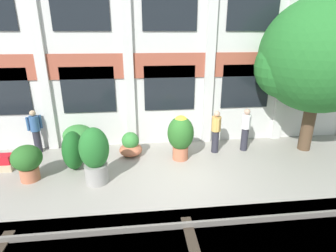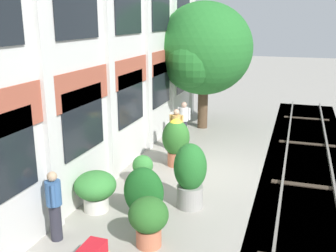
% 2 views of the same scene
% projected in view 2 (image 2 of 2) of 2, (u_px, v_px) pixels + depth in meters
% --- Properties ---
extents(ground_plane, '(80.00, 80.00, 0.00)m').
position_uv_depth(ground_plane, '(208.00, 172.00, 12.69)').
color(ground_plane, '#9E998E').
extents(apartment_facade, '(15.46, 0.64, 8.47)m').
position_uv_depth(apartment_facade, '(122.00, 37.00, 12.44)').
color(apartment_facade, silver).
rests_on(apartment_facade, ground).
extents(rail_tracks, '(23.10, 2.80, 0.43)m').
position_uv_depth(rail_tracks, '(307.00, 188.00, 11.79)').
color(rail_tracks, '#4C473F').
rests_on(rail_tracks, ground).
extents(broadleaf_tree, '(4.35, 4.14, 5.49)m').
position_uv_depth(broadleaf_tree, '(204.00, 51.00, 16.85)').
color(broadleaf_tree, '#4C3826').
rests_on(broadleaf_tree, ground).
extents(potted_plant_stone_basin, '(0.86, 0.86, 1.74)m').
position_uv_depth(potted_plant_stone_basin, '(190.00, 174.00, 10.11)').
color(potted_plant_stone_basin, gray).
rests_on(potted_plant_stone_basin, ground).
extents(potted_plant_glazed_jar, '(1.07, 1.07, 1.05)m').
position_uv_depth(potted_plant_glazed_jar, '(95.00, 188.00, 10.01)').
color(potted_plant_glazed_jar, beige).
rests_on(potted_plant_glazed_jar, ground).
extents(potted_plant_fluted_column, '(0.87, 0.87, 1.13)m').
position_uv_depth(potted_plant_fluted_column, '(149.00, 219.00, 8.43)').
color(potted_plant_fluted_column, '#B76647').
rests_on(potted_plant_fluted_column, ground).
extents(potted_plant_ribbed_drum, '(0.91, 0.91, 1.61)m').
position_uv_depth(potted_plant_ribbed_drum, '(176.00, 139.00, 12.98)').
color(potted_plant_ribbed_drum, '#B76647').
rests_on(potted_plant_ribbed_drum, ground).
extents(potted_plant_wide_bowl, '(0.83, 0.83, 0.89)m').
position_uv_depth(potted_plant_wide_bowl, '(143.00, 172.00, 11.67)').
color(potted_plant_wide_bowl, '#B76647').
rests_on(potted_plant_wide_bowl, ground).
extents(resident_by_doorway, '(0.34, 0.53, 1.61)m').
position_uv_depth(resident_by_doorway, '(176.00, 129.00, 14.38)').
color(resident_by_doorway, '#282833').
rests_on(resident_by_doorway, ground).
extents(resident_watching_tracks, '(0.34, 0.53, 1.64)m').
position_uv_depth(resident_watching_tracks, '(184.00, 121.00, 15.45)').
color(resident_watching_tracks, '#282833').
rests_on(resident_watching_tracks, ground).
extents(resident_near_plants, '(0.45, 0.34, 1.63)m').
position_uv_depth(resident_near_plants, '(54.00, 204.00, 8.60)').
color(resident_near_plants, '#282833').
rests_on(resident_near_plants, ground).
extents(topiary_hedge, '(0.78, 1.07, 1.29)m').
position_uv_depth(topiary_hedge, '(144.00, 192.00, 9.71)').
color(topiary_hedge, '#19561E').
rests_on(topiary_hedge, ground).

